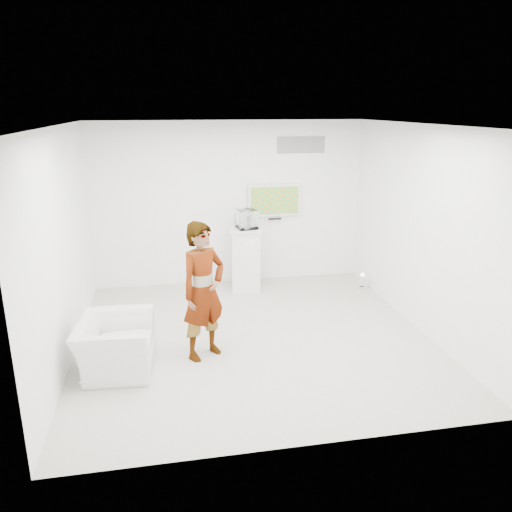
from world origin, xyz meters
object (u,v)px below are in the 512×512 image
person (203,291)px  tv (274,200)px  floor_uplight (362,281)px  armchair (115,345)px  pedestal (247,259)px

person → tv: bearing=26.9°
floor_uplight → armchair: bearing=-152.6°
person → floor_uplight: 3.76m
floor_uplight → pedestal: bearing=169.3°
person → floor_uplight: person is taller
person → floor_uplight: size_ratio=6.45×
tv → armchair: tv is taller
tv → armchair: (-2.74, -3.04, -1.21)m
tv → pedestal: size_ratio=0.87×
tv → person: 3.35m
armchair → floor_uplight: bearing=-57.8°
tv → floor_uplight: size_ratio=3.49×
person → armchair: size_ratio=1.78×
tv → floor_uplight: bearing=-30.0°
tv → person: same height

